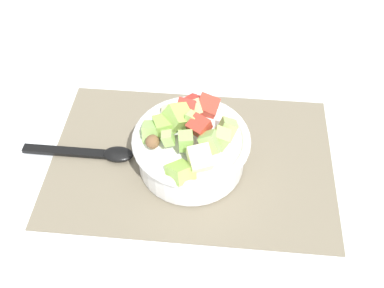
# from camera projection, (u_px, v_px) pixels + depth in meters

# --- Properties ---
(ground_plane) EXTENTS (2.40, 2.40, 0.00)m
(ground_plane) POSITION_uv_depth(u_px,v_px,m) (192.00, 160.00, 0.82)
(ground_plane) COLOR silver
(placemat) EXTENTS (0.52, 0.34, 0.01)m
(placemat) POSITION_uv_depth(u_px,v_px,m) (192.00, 159.00, 0.82)
(placemat) COLOR #756B56
(placemat) RESTS_ON ground_plane
(salad_bowl) EXTENTS (0.21, 0.21, 0.12)m
(salad_bowl) POSITION_uv_depth(u_px,v_px,m) (192.00, 146.00, 0.78)
(salad_bowl) COLOR white
(salad_bowl) RESTS_ON placemat
(serving_spoon) EXTENTS (0.21, 0.04, 0.01)m
(serving_spoon) POSITION_uv_depth(u_px,v_px,m) (96.00, 153.00, 0.82)
(serving_spoon) COLOR black
(serving_spoon) RESTS_ON placemat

